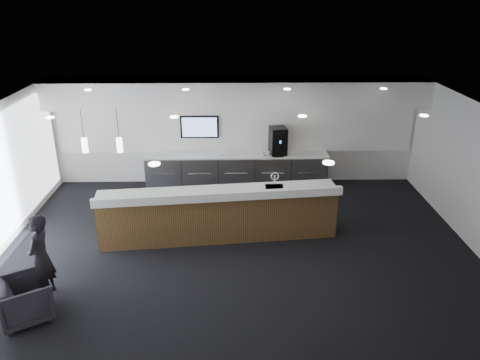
{
  "coord_description": "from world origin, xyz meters",
  "views": [
    {
      "loc": [
        -0.15,
        -8.52,
        5.22
      ],
      "look_at": [
        0.06,
        1.3,
        1.14
      ],
      "focal_mm": 35.0,
      "sensor_mm": 36.0,
      "label": 1
    }
  ],
  "objects_px": {
    "coffee_machine": "(278,141)",
    "armchair": "(25,299)",
    "service_counter": "(219,214)",
    "lounge_guest": "(41,257)"
  },
  "relations": [
    {
      "from": "lounge_guest",
      "to": "armchair",
      "type": "bearing_deg",
      "value": -5.07
    },
    {
      "from": "armchair",
      "to": "coffee_machine",
      "type": "bearing_deg",
      "value": -70.79
    },
    {
      "from": "lounge_guest",
      "to": "service_counter",
      "type": "bearing_deg",
      "value": 127.27
    },
    {
      "from": "service_counter",
      "to": "armchair",
      "type": "bearing_deg",
      "value": -145.61
    },
    {
      "from": "service_counter",
      "to": "coffee_machine",
      "type": "distance_m",
      "value": 3.38
    },
    {
      "from": "service_counter",
      "to": "coffee_machine",
      "type": "bearing_deg",
      "value": 55.82
    },
    {
      "from": "service_counter",
      "to": "armchair",
      "type": "height_order",
      "value": "service_counter"
    },
    {
      "from": "coffee_machine",
      "to": "armchair",
      "type": "height_order",
      "value": "coffee_machine"
    },
    {
      "from": "coffee_machine",
      "to": "armchair",
      "type": "bearing_deg",
      "value": -138.91
    },
    {
      "from": "service_counter",
      "to": "coffee_machine",
      "type": "xyz_separation_m",
      "value": [
        1.56,
        2.91,
        0.75
      ]
    }
  ]
}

